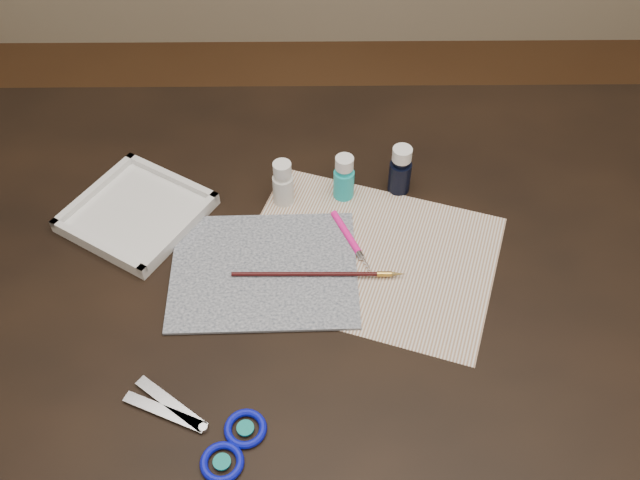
{
  "coord_description": "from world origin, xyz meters",
  "views": [
    {
      "loc": [
        -0.01,
        -0.71,
        1.61
      ],
      "look_at": [
        0.0,
        0.0,
        0.8
      ],
      "focal_mm": 40.0,
      "sensor_mm": 36.0,
      "label": 1
    }
  ],
  "objects_px": {
    "paper": "(368,256)",
    "paint_bottle_navy": "(400,170)",
    "canvas": "(264,270)",
    "scissors": "(188,426)",
    "paint_bottle_white": "(283,183)",
    "paint_bottle_cyan": "(344,177)",
    "palette_tray": "(137,212)"
  },
  "relations": [
    {
      "from": "scissors",
      "to": "paint_bottle_navy",
      "type": "bearing_deg",
      "value": -101.81
    },
    {
      "from": "paint_bottle_navy",
      "to": "palette_tray",
      "type": "height_order",
      "value": "paint_bottle_navy"
    },
    {
      "from": "paint_bottle_white",
      "to": "scissors",
      "type": "xyz_separation_m",
      "value": [
        -0.12,
        -0.41,
        -0.04
      ]
    },
    {
      "from": "paint_bottle_cyan",
      "to": "scissors",
      "type": "xyz_separation_m",
      "value": [
        -0.22,
        -0.43,
        -0.04
      ]
    },
    {
      "from": "paper",
      "to": "paint_bottle_cyan",
      "type": "xyz_separation_m",
      "value": [
        -0.04,
        0.14,
        0.04
      ]
    },
    {
      "from": "paper",
      "to": "paint_bottle_cyan",
      "type": "relative_size",
      "value": 4.6
    },
    {
      "from": "paint_bottle_cyan",
      "to": "paint_bottle_white",
      "type": "bearing_deg",
      "value": -173.09
    },
    {
      "from": "canvas",
      "to": "paint_bottle_navy",
      "type": "xyz_separation_m",
      "value": [
        0.22,
        0.18,
        0.04
      ]
    },
    {
      "from": "paint_bottle_white",
      "to": "palette_tray",
      "type": "height_order",
      "value": "paint_bottle_white"
    },
    {
      "from": "paint_bottle_white",
      "to": "scissors",
      "type": "distance_m",
      "value": 0.43
    },
    {
      "from": "canvas",
      "to": "paint_bottle_navy",
      "type": "height_order",
      "value": "paint_bottle_navy"
    },
    {
      "from": "palette_tray",
      "to": "paint_bottle_navy",
      "type": "bearing_deg",
      "value": 8.09
    },
    {
      "from": "paint_bottle_navy",
      "to": "palette_tray",
      "type": "bearing_deg",
      "value": -171.91
    },
    {
      "from": "paper",
      "to": "paint_bottle_navy",
      "type": "height_order",
      "value": "paint_bottle_navy"
    },
    {
      "from": "paint_bottle_navy",
      "to": "scissors",
      "type": "height_order",
      "value": "paint_bottle_navy"
    },
    {
      "from": "paint_bottle_white",
      "to": "scissors",
      "type": "height_order",
      "value": "paint_bottle_white"
    },
    {
      "from": "paint_bottle_cyan",
      "to": "canvas",
      "type": "bearing_deg",
      "value": -127.86
    },
    {
      "from": "paint_bottle_cyan",
      "to": "paint_bottle_navy",
      "type": "xyz_separation_m",
      "value": [
        0.09,
        0.01,
        0.0
      ]
    },
    {
      "from": "paper",
      "to": "scissors",
      "type": "relative_size",
      "value": 1.8
    },
    {
      "from": "paint_bottle_navy",
      "to": "palette_tray",
      "type": "xyz_separation_m",
      "value": [
        -0.44,
        -0.06,
        -0.03
      ]
    },
    {
      "from": "paper",
      "to": "paint_bottle_cyan",
      "type": "height_order",
      "value": "paint_bottle_cyan"
    },
    {
      "from": "canvas",
      "to": "paint_bottle_white",
      "type": "distance_m",
      "value": 0.16
    },
    {
      "from": "paint_bottle_cyan",
      "to": "paint_bottle_navy",
      "type": "bearing_deg",
      "value": 8.74
    },
    {
      "from": "paint_bottle_white",
      "to": "palette_tray",
      "type": "relative_size",
      "value": 0.44
    },
    {
      "from": "paper",
      "to": "paint_bottle_navy",
      "type": "distance_m",
      "value": 0.17
    },
    {
      "from": "paper",
      "to": "paint_bottle_cyan",
      "type": "distance_m",
      "value": 0.15
    },
    {
      "from": "canvas",
      "to": "paint_bottle_white",
      "type": "bearing_deg",
      "value": 79.98
    },
    {
      "from": "paint_bottle_cyan",
      "to": "scissors",
      "type": "relative_size",
      "value": 0.39
    },
    {
      "from": "paper",
      "to": "scissors",
      "type": "distance_m",
      "value": 0.38
    },
    {
      "from": "paint_bottle_navy",
      "to": "scissors",
      "type": "relative_size",
      "value": 0.42
    },
    {
      "from": "paint_bottle_white",
      "to": "paint_bottle_cyan",
      "type": "relative_size",
      "value": 1.0
    },
    {
      "from": "paint_bottle_navy",
      "to": "canvas",
      "type": "bearing_deg",
      "value": -141.18
    }
  ]
}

